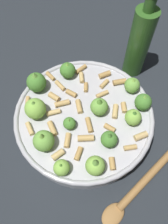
{
  "coord_description": "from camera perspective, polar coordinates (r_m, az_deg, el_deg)",
  "views": [
    {
      "loc": [
        -0.01,
        -0.23,
        0.48
      ],
      "look_at": [
        0.0,
        0.0,
        0.07
      ],
      "focal_mm": 35.88,
      "sensor_mm": 36.0,
      "label": 1
    }
  ],
  "objects": [
    {
      "name": "wooden_spoon",
      "position": [
        0.5,
        14.07,
        -17.78
      ],
      "size": [
        0.2,
        0.17,
        0.02
      ],
      "color": "#9E703D",
      "rests_on": "ground"
    },
    {
      "name": "ground_plane",
      "position": [
        0.54,
        -0.0,
        -3.51
      ],
      "size": [
        2.4,
        2.4,
        0.0
      ],
      "primitive_type": "plane",
      "color": "#23282D"
    },
    {
      "name": "olive_oil_bottle",
      "position": [
        0.58,
        13.91,
        16.9
      ],
      "size": [
        0.05,
        0.05,
        0.24
      ],
      "color": "#336023",
      "rests_on": "ground"
    },
    {
      "name": "cooking_pan",
      "position": [
        0.5,
        -0.15,
        -1.66
      ],
      "size": [
        0.3,
        0.3,
        0.11
      ],
      "color": "#B7B7BC",
      "rests_on": "ground"
    }
  ]
}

